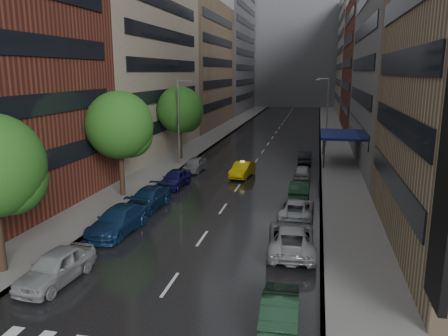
{
  "coord_description": "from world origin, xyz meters",
  "views": [
    {
      "loc": [
        6.49,
        -14.1,
        9.94
      ],
      "look_at": [
        0.0,
        16.4,
        3.0
      ],
      "focal_mm": 35.0,
      "sensor_mm": 36.0,
      "label": 1
    }
  ],
  "objects": [
    {
      "name": "buildings_left",
      "position": [
        -15.0,
        58.79,
        15.99
      ],
      "size": [
        8.0,
        108.0,
        38.0
      ],
      "color": "maroon",
      "rests_on": "ground"
    },
    {
      "name": "taxi",
      "position": [
        -0.28,
        26.14,
        0.72
      ],
      "size": [
        2.02,
        4.49,
        1.43
      ],
      "primitive_type": "imported",
      "rotation": [
        0.0,
        0.0,
        -0.12
      ],
      "color": "yellow",
      "rests_on": "ground"
    },
    {
      "name": "buildings_right",
      "position": [
        15.0,
        56.7,
        15.03
      ],
      "size": [
        8.05,
        109.1,
        36.0
      ],
      "color": "#937A5B",
      "rests_on": "ground"
    },
    {
      "name": "awning",
      "position": [
        8.98,
        35.0,
        3.13
      ],
      "size": [
        4.0,
        8.0,
        3.12
      ],
      "color": "navy",
      "rests_on": "sidewalk_right"
    },
    {
      "name": "parked_cars_right",
      "position": [
        5.4,
        15.63,
        0.71
      ],
      "size": [
        2.93,
        36.35,
        1.55
      ],
      "color": "#15301E",
      "rests_on": "ground"
    },
    {
      "name": "tree_far",
      "position": [
        -8.6,
        32.97,
        5.69
      ],
      "size": [
        5.22,
        5.22,
        8.31
      ],
      "color": "#382619",
      "rests_on": "ground"
    },
    {
      "name": "parked_cars_left",
      "position": [
        -5.4,
        14.15,
        0.77
      ],
      "size": [
        2.67,
        28.86,
        1.59
      ],
      "color": "#96979B",
      "rests_on": "ground"
    },
    {
      "name": "sidewalk_right",
      "position": [
        9.0,
        50.0,
        0.07
      ],
      "size": [
        4.0,
        140.0,
        0.15
      ],
      "primitive_type": "cube",
      "color": "gray",
      "rests_on": "ground"
    },
    {
      "name": "street_lamp_right",
      "position": [
        7.72,
        45.0,
        4.89
      ],
      "size": [
        1.74,
        0.22,
        9.0
      ],
      "color": "gray",
      "rests_on": "sidewalk_right"
    },
    {
      "name": "ground",
      "position": [
        0.0,
        0.0,
        0.0
      ],
      "size": [
        220.0,
        220.0,
        0.0
      ],
      "primitive_type": "plane",
      "color": "gray",
      "rests_on": "ground"
    },
    {
      "name": "building_far",
      "position": [
        0.0,
        118.0,
        16.0
      ],
      "size": [
        40.0,
        14.0,
        32.0
      ],
      "primitive_type": "cube",
      "color": "slate",
      "rests_on": "ground"
    },
    {
      "name": "street_lamp_left",
      "position": [
        -7.72,
        30.0,
        4.89
      ],
      "size": [
        1.74,
        0.22,
        9.0
      ],
      "color": "gray",
      "rests_on": "sidewalk_left"
    },
    {
      "name": "road",
      "position": [
        0.0,
        50.0,
        0.01
      ],
      "size": [
        14.0,
        140.0,
        0.01
      ],
      "primitive_type": "cube",
      "color": "black",
      "rests_on": "ground"
    },
    {
      "name": "sidewalk_left",
      "position": [
        -9.0,
        50.0,
        0.07
      ],
      "size": [
        4.0,
        140.0,
        0.15
      ],
      "primitive_type": "cube",
      "color": "gray",
      "rests_on": "ground"
    },
    {
      "name": "tree_mid",
      "position": [
        -8.6,
        17.47,
        5.8
      ],
      "size": [
        5.32,
        5.32,
        8.47
      ],
      "color": "#382619",
      "rests_on": "ground"
    }
  ]
}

